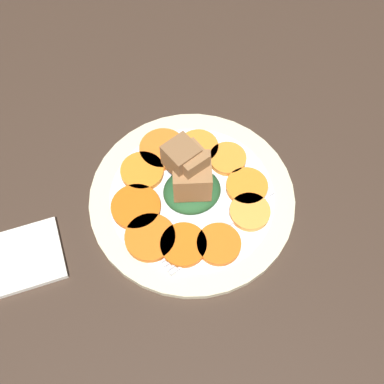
{
  "coord_description": "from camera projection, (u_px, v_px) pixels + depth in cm",
  "views": [
    {
      "loc": [
        -9.6,
        -28.56,
        59.39
      ],
      "look_at": [
        0.0,
        0.0,
        4.1
      ],
      "focal_mm": 45.0,
      "sensor_mm": 36.0,
      "label": 1
    }
  ],
  "objects": [
    {
      "name": "carrot_slice_5",
      "position": [
        142.0,
        171.0,
        0.65
      ],
      "size": [
        5.9,
        5.9,
        0.87
      ],
      "primitive_type": "cylinder",
      "color": "orange",
      "rests_on": "plate"
    },
    {
      "name": "carrot_slice_7",
      "position": [
        150.0,
        237.0,
        0.6
      ],
      "size": [
        6.44,
        6.44,
        0.87
      ],
      "primitive_type": "cylinder",
      "color": "orange",
      "rests_on": "plate"
    },
    {
      "name": "carrot_slice_1",
      "position": [
        247.0,
        187.0,
        0.64
      ],
      "size": [
        5.58,
        5.58,
        0.87
      ],
      "primitive_type": "cylinder",
      "color": "orange",
      "rests_on": "plate"
    },
    {
      "name": "fork",
      "position": [
        218.0,
        230.0,
        0.61
      ],
      "size": [
        17.17,
        7.58,
        0.4
      ],
      "rotation": [
        0.0,
        0.0,
        0.35
      ],
      "color": "#B2B2B7",
      "rests_on": "plate"
    },
    {
      "name": "plate",
      "position": [
        192.0,
        198.0,
        0.64
      ],
      "size": [
        27.4,
        27.4,
        1.05
      ],
      "color": "beige",
      "rests_on": "table_slab"
    },
    {
      "name": "center_pile",
      "position": [
        190.0,
        179.0,
        0.6
      ],
      "size": [
        7.61,
        7.07,
        9.83
      ],
      "color": "#235128",
      "rests_on": "plate"
    },
    {
      "name": "carrot_slice_0",
      "position": [
        250.0,
        212.0,
        0.62
      ],
      "size": [
        5.29,
        5.29,
        0.87
      ],
      "primitive_type": "cylinder",
      "color": "#F9953A",
      "rests_on": "plate"
    },
    {
      "name": "table_slab",
      "position": [
        192.0,
        203.0,
        0.66
      ],
      "size": [
        120.0,
        120.0,
        2.0
      ],
      "primitive_type": "cube",
      "color": "#38281E",
      "rests_on": "ground"
    },
    {
      "name": "napkin",
      "position": [
        6.0,
        263.0,
        0.6
      ],
      "size": [
        14.08,
        8.45,
        0.8
      ],
      "color": "silver",
      "rests_on": "table_slab"
    },
    {
      "name": "carrot_slice_2",
      "position": [
        228.0,
        159.0,
        0.66
      ],
      "size": [
        5.11,
        5.11,
        0.87
      ],
      "primitive_type": "cylinder",
      "color": "orange",
      "rests_on": "plate"
    },
    {
      "name": "carrot_slice_9",
      "position": [
        219.0,
        244.0,
        0.6
      ],
      "size": [
        5.59,
        5.59,
        0.87
      ],
      "primitive_type": "cylinder",
      "color": "orange",
      "rests_on": "plate"
    },
    {
      "name": "carrot_slice_6",
      "position": [
        136.0,
        207.0,
        0.63
      ],
      "size": [
        6.49,
        6.49,
        0.87
      ],
      "primitive_type": "cylinder",
      "color": "#D45E12",
      "rests_on": "plate"
    },
    {
      "name": "carrot_slice_3",
      "position": [
        198.0,
        147.0,
        0.67
      ],
      "size": [
        5.58,
        5.58,
        0.87
      ],
      "primitive_type": "cylinder",
      "color": "orange",
      "rests_on": "plate"
    },
    {
      "name": "carrot_slice_8",
      "position": [
        183.0,
        245.0,
        0.6
      ],
      "size": [
        5.87,
        5.87,
        0.87
      ],
      "primitive_type": "cylinder",
      "color": "#D45E12",
      "rests_on": "plate"
    },
    {
      "name": "carrot_slice_4",
      "position": [
        163.0,
        149.0,
        0.67
      ],
      "size": [
        6.54,
        6.54,
        0.87
      ],
      "primitive_type": "cylinder",
      "color": "orange",
      "rests_on": "plate"
    }
  ]
}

